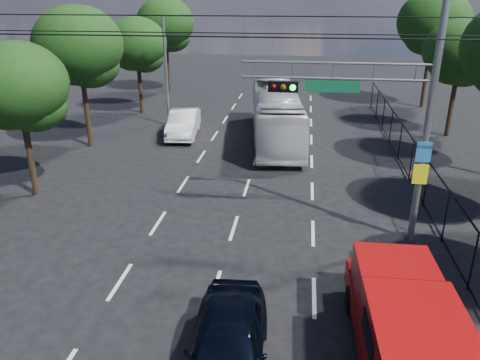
% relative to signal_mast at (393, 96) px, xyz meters
% --- Properties ---
extents(lane_markings, '(6.12, 38.00, 0.01)m').
position_rel_signal_mast_xyz_m(lane_markings, '(-5.28, 6.01, -5.24)').
color(lane_markings, beige).
rests_on(lane_markings, ground).
extents(signal_mast, '(6.43, 0.39, 9.50)m').
position_rel_signal_mast_xyz_m(signal_mast, '(0.00, 0.00, 0.00)').
color(signal_mast, slate).
rests_on(signal_mast, ground).
extents(streetlight_left, '(2.09, 0.22, 7.08)m').
position_rel_signal_mast_xyz_m(streetlight_left, '(-11.62, 14.01, -1.30)').
color(streetlight_left, slate).
rests_on(streetlight_left, ground).
extents(utility_wires, '(22.00, 5.04, 0.74)m').
position_rel_signal_mast_xyz_m(utility_wires, '(-5.28, 0.84, 1.99)').
color(utility_wires, black).
rests_on(utility_wires, ground).
extents(fence_right, '(0.06, 34.03, 2.00)m').
position_rel_signal_mast_xyz_m(fence_right, '(2.32, 4.18, -4.21)').
color(fence_right, black).
rests_on(fence_right, ground).
extents(tree_right_d, '(4.32, 4.32, 7.02)m').
position_rel_signal_mast_xyz_m(tree_right_d, '(6.13, 14.03, -0.39)').
color(tree_right_d, black).
rests_on(tree_right_d, ground).
extents(tree_right_e, '(5.28, 5.28, 8.58)m').
position_rel_signal_mast_xyz_m(tree_right_e, '(6.33, 22.03, 0.69)').
color(tree_right_e, black).
rests_on(tree_right_e, ground).
extents(tree_left_b, '(4.08, 4.08, 6.63)m').
position_rel_signal_mast_xyz_m(tree_left_b, '(-14.47, 2.03, -0.66)').
color(tree_left_b, black).
rests_on(tree_left_b, ground).
extents(tree_left_c, '(4.80, 4.80, 7.80)m').
position_rel_signal_mast_xyz_m(tree_left_c, '(-15.07, 9.03, 0.15)').
color(tree_left_c, black).
rests_on(tree_left_c, ground).
extents(tree_left_d, '(4.20, 4.20, 6.83)m').
position_rel_signal_mast_xyz_m(tree_left_d, '(-14.67, 17.03, -0.52)').
color(tree_left_d, black).
rests_on(tree_left_d, ground).
extents(tree_left_e, '(4.92, 4.92, 7.99)m').
position_rel_signal_mast_xyz_m(tree_left_e, '(-14.87, 25.03, 0.29)').
color(tree_left_e, black).
rests_on(tree_left_e, ground).
extents(red_pickup, '(2.27, 5.79, 2.13)m').
position_rel_signal_mast_xyz_m(red_pickup, '(-0.28, -6.24, -4.11)').
color(red_pickup, black).
rests_on(red_pickup, ground).
extents(navy_hatchback, '(2.11, 4.64, 1.54)m').
position_rel_signal_mast_xyz_m(navy_hatchback, '(-4.35, -7.19, -4.47)').
color(navy_hatchback, black).
rests_on(navy_hatchback, ground).
extents(white_bus, '(3.89, 11.23, 3.06)m').
position_rel_signal_mast_xyz_m(white_bus, '(-4.45, 11.60, -3.71)').
color(white_bus, silver).
rests_on(white_bus, ground).
extents(white_van, '(2.18, 4.92, 1.57)m').
position_rel_signal_mast_xyz_m(white_van, '(-10.20, 11.79, -4.46)').
color(white_van, silver).
rests_on(white_van, ground).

